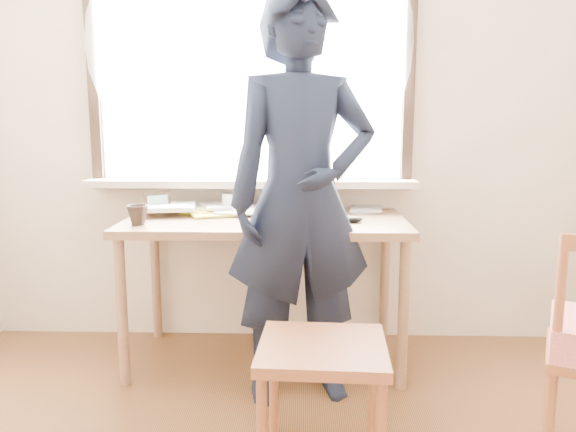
{
  "coord_description": "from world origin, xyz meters",
  "views": [
    {
      "loc": [
        0.1,
        -1.23,
        1.28
      ],
      "look_at": [
        0.04,
        0.95,
        0.91
      ],
      "focal_mm": 35.0,
      "sensor_mm": 36.0,
      "label": 1
    }
  ],
  "objects_px": {
    "laptop": "(308,210)",
    "mug_white": "(234,203)",
    "work_chair": "(322,363)",
    "desk": "(266,234)",
    "mug_dark": "(138,215)",
    "person": "(302,200)"
  },
  "relations": [
    {
      "from": "desk",
      "to": "mug_dark",
      "type": "relative_size",
      "value": 13.94
    },
    {
      "from": "mug_white",
      "to": "desk",
      "type": "bearing_deg",
      "value": -46.1
    },
    {
      "from": "work_chair",
      "to": "person",
      "type": "bearing_deg",
      "value": 98.17
    },
    {
      "from": "desk",
      "to": "mug_dark",
      "type": "xyz_separation_m",
      "value": [
        -0.61,
        -0.19,
        0.13
      ]
    },
    {
      "from": "desk",
      "to": "mug_dark",
      "type": "distance_m",
      "value": 0.65
    },
    {
      "from": "mug_dark",
      "to": "work_chair",
      "type": "xyz_separation_m",
      "value": [
        0.88,
        -0.73,
        -0.42
      ]
    },
    {
      "from": "laptop",
      "to": "mug_white",
      "type": "distance_m",
      "value": 0.47
    },
    {
      "from": "work_chair",
      "to": "person",
      "type": "height_order",
      "value": "person"
    },
    {
      "from": "laptop",
      "to": "work_chair",
      "type": "xyz_separation_m",
      "value": [
        0.05,
        -0.89,
        -0.43
      ]
    },
    {
      "from": "desk",
      "to": "work_chair",
      "type": "xyz_separation_m",
      "value": [
        0.27,
        -0.92,
        -0.29
      ]
    },
    {
      "from": "mug_white",
      "to": "laptop",
      "type": "bearing_deg",
      "value": -29.51
    },
    {
      "from": "laptop",
      "to": "work_chair",
      "type": "bearing_deg",
      "value": -86.77
    },
    {
      "from": "desk",
      "to": "work_chair",
      "type": "height_order",
      "value": "desk"
    },
    {
      "from": "mug_dark",
      "to": "work_chair",
      "type": "height_order",
      "value": "mug_dark"
    },
    {
      "from": "desk",
      "to": "laptop",
      "type": "distance_m",
      "value": 0.26
    },
    {
      "from": "desk",
      "to": "laptop",
      "type": "height_order",
      "value": "laptop"
    },
    {
      "from": "mug_white",
      "to": "person",
      "type": "bearing_deg",
      "value": -55.87
    },
    {
      "from": "laptop",
      "to": "work_chair",
      "type": "relative_size",
      "value": 0.75
    },
    {
      "from": "person",
      "to": "desk",
      "type": "bearing_deg",
      "value": 104.4
    },
    {
      "from": "mug_white",
      "to": "person",
      "type": "relative_size",
      "value": 0.07
    },
    {
      "from": "laptop",
      "to": "desk",
      "type": "bearing_deg",
      "value": 171.2
    },
    {
      "from": "laptop",
      "to": "mug_dark",
      "type": "height_order",
      "value": "laptop"
    }
  ]
}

